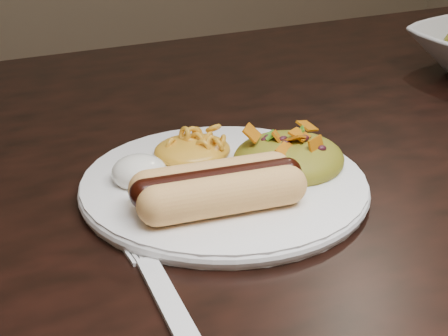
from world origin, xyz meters
name	(u,v)px	position (x,y,z in m)	size (l,w,h in m)	color
table	(287,235)	(0.00, 0.00, 0.66)	(1.60, 0.90, 0.75)	black
plate	(224,185)	(-0.10, -0.05, 0.76)	(0.24, 0.24, 0.01)	white
hotdog	(218,186)	(-0.12, -0.09, 0.78)	(0.12, 0.08, 0.03)	#FDD265
mac_and_cheese	(192,141)	(-0.10, 0.01, 0.78)	(0.07, 0.07, 0.03)	orange
sour_cream	(139,165)	(-0.16, -0.02, 0.78)	(0.05, 0.05, 0.03)	white
taco_salad	(289,148)	(-0.03, -0.05, 0.78)	(0.10, 0.09, 0.04)	#C2721F
fork	(167,298)	(-0.20, -0.17, 0.75)	(0.02, 0.14, 0.00)	silver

